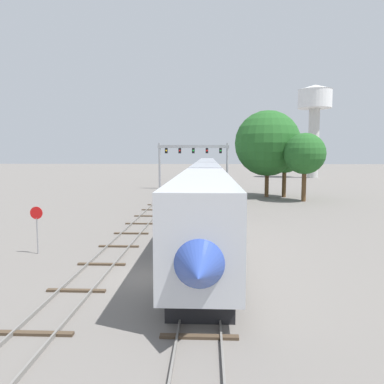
{
  "coord_description": "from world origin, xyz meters",
  "views": [
    {
      "loc": [
        2.27,
        -17.95,
        6.05
      ],
      "look_at": [
        1.0,
        12.0,
        3.0
      ],
      "focal_mm": 35.63,
      "sensor_mm": 36.0,
      "label": 1
    }
  ],
  "objects_px": {
    "stop_sign": "(37,223)",
    "passenger_train": "(206,177)",
    "signal_gantry": "(193,155)",
    "trackside_tree_right": "(268,143)",
    "trackside_tree_left": "(285,154)",
    "trackside_tree_mid": "(305,154)",
    "water_tower": "(315,108)"
  },
  "relations": [
    {
      "from": "signal_gantry",
      "to": "trackside_tree_right",
      "type": "bearing_deg",
      "value": -47.4
    },
    {
      "from": "passenger_train",
      "to": "stop_sign",
      "type": "xyz_separation_m",
      "value": [
        -10.0,
        -32.79,
        -0.73
      ]
    },
    {
      "from": "passenger_train",
      "to": "water_tower",
      "type": "bearing_deg",
      "value": 57.34
    },
    {
      "from": "trackside_tree_left",
      "to": "trackside_tree_right",
      "type": "relative_size",
      "value": 0.73
    },
    {
      "from": "signal_gantry",
      "to": "trackside_tree_mid",
      "type": "height_order",
      "value": "trackside_tree_mid"
    },
    {
      "from": "stop_sign",
      "to": "passenger_train",
      "type": "bearing_deg",
      "value": 73.04
    },
    {
      "from": "water_tower",
      "to": "trackside_tree_right",
      "type": "relative_size",
      "value": 1.9
    },
    {
      "from": "passenger_train",
      "to": "trackside_tree_right",
      "type": "relative_size",
      "value": 7.28
    },
    {
      "from": "stop_sign",
      "to": "trackside_tree_mid",
      "type": "height_order",
      "value": "trackside_tree_mid"
    },
    {
      "from": "stop_sign",
      "to": "trackside_tree_left",
      "type": "xyz_separation_m",
      "value": [
        20.77,
        30.8,
        4.12
      ]
    },
    {
      "from": "passenger_train",
      "to": "water_tower",
      "type": "relative_size",
      "value": 3.83
    },
    {
      "from": "trackside_tree_left",
      "to": "trackside_tree_right",
      "type": "height_order",
      "value": "trackside_tree_right"
    },
    {
      "from": "trackside_tree_left",
      "to": "passenger_train",
      "type": "bearing_deg",
      "value": 169.51
    },
    {
      "from": "passenger_train",
      "to": "stop_sign",
      "type": "distance_m",
      "value": 34.29
    },
    {
      "from": "passenger_train",
      "to": "trackside_tree_right",
      "type": "height_order",
      "value": "trackside_tree_right"
    },
    {
      "from": "passenger_train",
      "to": "trackside_tree_left",
      "type": "height_order",
      "value": "trackside_tree_left"
    },
    {
      "from": "passenger_train",
      "to": "trackside_tree_right",
      "type": "bearing_deg",
      "value": -12.28
    },
    {
      "from": "trackside_tree_mid",
      "to": "signal_gantry",
      "type": "bearing_deg",
      "value": 131.79
    },
    {
      "from": "signal_gantry",
      "to": "trackside_tree_left",
      "type": "relative_size",
      "value": 1.39
    },
    {
      "from": "stop_sign",
      "to": "trackside_tree_mid",
      "type": "distance_m",
      "value": 34.7
    },
    {
      "from": "water_tower",
      "to": "trackside_tree_mid",
      "type": "bearing_deg",
      "value": -106.32
    },
    {
      "from": "trackside_tree_left",
      "to": "water_tower",
      "type": "bearing_deg",
      "value": 70.17
    },
    {
      "from": "signal_gantry",
      "to": "trackside_tree_mid",
      "type": "relative_size",
      "value": 1.41
    },
    {
      "from": "passenger_train",
      "to": "trackside_tree_left",
      "type": "distance_m",
      "value": 11.46
    },
    {
      "from": "passenger_train",
      "to": "trackside_tree_left",
      "type": "bearing_deg",
      "value": -10.49
    },
    {
      "from": "water_tower",
      "to": "trackside_tree_left",
      "type": "xyz_separation_m",
      "value": [
        -15.49,
        -42.95,
        -11.17
      ]
    },
    {
      "from": "stop_sign",
      "to": "trackside_tree_left",
      "type": "height_order",
      "value": "trackside_tree_left"
    },
    {
      "from": "stop_sign",
      "to": "trackside_tree_right",
      "type": "xyz_separation_m",
      "value": [
        18.41,
        30.96,
        5.54
      ]
    },
    {
      "from": "passenger_train",
      "to": "water_tower",
      "type": "xyz_separation_m",
      "value": [
        26.26,
        40.96,
        14.56
      ]
    },
    {
      "from": "signal_gantry",
      "to": "trackside_tree_left",
      "type": "bearing_deg",
      "value": -42.1
    },
    {
      "from": "water_tower",
      "to": "trackside_tree_left",
      "type": "distance_m",
      "value": 47.01
    },
    {
      "from": "trackside_tree_left",
      "to": "trackside_tree_mid",
      "type": "bearing_deg",
      "value": -70.96
    }
  ]
}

